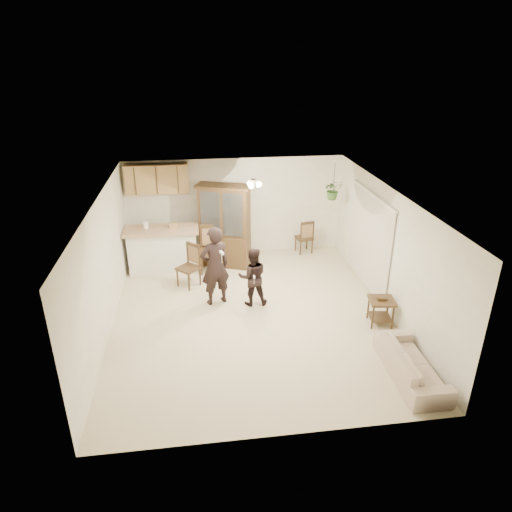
{
  "coord_description": "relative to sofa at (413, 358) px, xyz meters",
  "views": [
    {
      "loc": [
        -0.99,
        -7.93,
        4.88
      ],
      "look_at": [
        0.15,
        0.4,
        1.12
      ],
      "focal_mm": 32.0,
      "sensor_mm": 36.0,
      "label": 1
    }
  ],
  "objects": [
    {
      "name": "wall_right",
      "position": [
        0.41,
        2.28,
        0.88
      ],
      "size": [
        0.02,
        6.5,
        2.5
      ],
      "primitive_type": "cube",
      "color": "white",
      "rests_on": "ground"
    },
    {
      "name": "adult",
      "position": [
        -3.02,
        2.87,
        0.53
      ],
      "size": [
        0.76,
        0.62,
        1.8
      ],
      "primitive_type": "imported",
      "rotation": [
        0.0,
        0.0,
        3.47
      ],
      "color": "black",
      "rests_on": "floor"
    },
    {
      "name": "chair_hutch_right",
      "position": [
        -0.56,
        5.25,
        -0.11
      ],
      "size": [
        0.47,
        0.47,
        0.91
      ],
      "rotation": [
        0.0,
        0.0,
        3.33
      ],
      "color": "#352413",
      "rests_on": "floor"
    },
    {
      "name": "breakfast_bar",
      "position": [
        -4.19,
        4.63,
        0.13
      ],
      "size": [
        1.6,
        0.55,
        1.0
      ],
      "primitive_type": "cube",
      "color": "white",
      "rests_on": "floor"
    },
    {
      "name": "controller_adult",
      "position": [
        -2.9,
        2.49,
        0.95
      ],
      "size": [
        0.09,
        0.16,
        0.05
      ],
      "primitive_type": "cube",
      "rotation": [
        0.0,
        0.0,
        3.47
      ],
      "color": "white",
      "rests_on": "adult"
    },
    {
      "name": "vertical_blinds",
      "position": [
        0.37,
        3.18,
        0.73
      ],
      "size": [
        0.06,
        2.3,
        2.1
      ],
      "primitive_type": null,
      "color": "beige",
      "rests_on": "wall_right"
    },
    {
      "name": "hanging_plant",
      "position": [
        -0.04,
        4.68,
        1.48
      ],
      "size": [
        0.43,
        0.37,
        0.48
      ],
      "primitive_type": "imported",
      "color": "#345D25",
      "rests_on": "ceiling"
    },
    {
      "name": "floor",
      "position": [
        -2.34,
        2.28,
        -0.37
      ],
      "size": [
        6.5,
        6.5,
        0.0
      ],
      "primitive_type": "plane",
      "color": "beige",
      "rests_on": "ground"
    },
    {
      "name": "wall_front",
      "position": [
        -2.34,
        -0.97,
        0.88
      ],
      "size": [
        5.5,
        0.02,
        2.5
      ],
      "primitive_type": "cube",
      "color": "white",
      "rests_on": "ground"
    },
    {
      "name": "sofa",
      "position": [
        0.0,
        0.0,
        0.0
      ],
      "size": [
        0.76,
        1.89,
        0.73
      ],
      "primitive_type": "imported",
      "rotation": [
        0.0,
        0.0,
        1.55
      ],
      "color": "beige",
      "rests_on": "floor"
    },
    {
      "name": "bar_top",
      "position": [
        -4.19,
        4.63,
        0.68
      ],
      "size": [
        1.75,
        0.7,
        0.08
      ],
      "primitive_type": "cube",
      "color": "tan",
      "rests_on": "breakfast_bar"
    },
    {
      "name": "plant_cord",
      "position": [
        -0.04,
        4.68,
        1.81
      ],
      "size": [
        0.01,
        0.01,
        0.65
      ],
      "primitive_type": "cylinder",
      "color": "black",
      "rests_on": "ceiling"
    },
    {
      "name": "side_table",
      "position": [
        0.11,
        1.61,
        -0.09
      ],
      "size": [
        0.54,
        0.54,
        0.59
      ],
      "rotation": [
        0.0,
        0.0,
        -0.14
      ],
      "color": "#352413",
      "rests_on": "floor"
    },
    {
      "name": "upper_cabinets",
      "position": [
        -4.24,
        5.35,
        1.73
      ],
      "size": [
        1.5,
        0.34,
        0.7
      ],
      "primitive_type": "cube",
      "color": "olive",
      "rests_on": "wall_back"
    },
    {
      "name": "wall_left",
      "position": [
        -5.09,
        2.28,
        0.88
      ],
      "size": [
        0.02,
        6.5,
        2.5
      ],
      "primitive_type": "cube",
      "color": "white",
      "rests_on": "ground"
    },
    {
      "name": "ceiling",
      "position": [
        -2.34,
        2.28,
        2.13
      ],
      "size": [
        5.5,
        6.5,
        0.02
      ],
      "primitive_type": "cube",
      "color": "silver",
      "rests_on": "wall_back"
    },
    {
      "name": "controller_child",
      "position": [
        -2.27,
        2.42,
        0.41
      ],
      "size": [
        0.04,
        0.11,
        0.03
      ],
      "primitive_type": "cube",
      "rotation": [
        0.0,
        0.0,
        3.12
      ],
      "color": "white",
      "rests_on": "child"
    },
    {
      "name": "chair_bar",
      "position": [
        -3.07,
        4.42,
        -0.05
      ],
      "size": [
        0.54,
        0.54,
        1.14
      ],
      "rotation": [
        0.0,
        0.0,
        -0.07
      ],
      "color": "#352413",
      "rests_on": "floor"
    },
    {
      "name": "wall_back",
      "position": [
        -2.34,
        5.53,
        0.88
      ],
      "size": [
        5.5,
        0.02,
        2.5
      ],
      "primitive_type": "cube",
      "color": "white",
      "rests_on": "ground"
    },
    {
      "name": "china_hutch",
      "position": [
        -2.68,
        4.74,
        0.65
      ],
      "size": [
        1.39,
        0.94,
        2.05
      ],
      "rotation": [
        0.0,
        0.0,
        -0.37
      ],
      "color": "#352413",
      "rests_on": "floor"
    },
    {
      "name": "child",
      "position": [
        -2.26,
        2.71,
        0.31
      ],
      "size": [
        0.67,
        0.53,
        1.35
      ],
      "primitive_type": "imported",
      "rotation": [
        0.0,
        0.0,
        3.12
      ],
      "color": "black",
      "rests_on": "floor"
    },
    {
      "name": "ceiling_fixture",
      "position": [
        -2.14,
        3.48,
        2.03
      ],
      "size": [
        0.36,
        0.36,
        0.2
      ],
      "primitive_type": null,
      "color": "beige",
      "rests_on": "ceiling"
    },
    {
      "name": "chair_hutch_left",
      "position": [
        -3.59,
        3.72,
        -0.09
      ],
      "size": [
        0.62,
        0.62,
        0.98
      ],
      "rotation": [
        0.0,
        0.0,
        -0.78
      ],
      "color": "#352413",
      "rests_on": "floor"
    }
  ]
}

